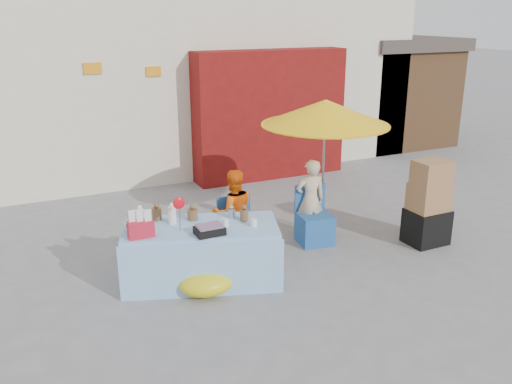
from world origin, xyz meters
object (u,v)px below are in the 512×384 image
vendor_orange (233,213)px  box_stack (428,206)px  market_table (201,252)px  chair_right (314,226)px  chair_left (238,241)px  vendor_beige (310,200)px  umbrella (325,113)px

vendor_orange → box_stack: 2.88m
market_table → chair_right: size_ratio=2.55×
market_table → box_stack: size_ratio=1.69×
market_table → box_stack: 3.46m
chair_right → box_stack: size_ratio=0.66×
chair_left → vendor_orange: bearing=99.1°
vendor_beige → box_stack: 1.73m
chair_left → box_stack: 2.86m
chair_left → box_stack: box_stack is taller
chair_right → vendor_orange: bearing=-178.0°
market_table → chair_right: 1.99m
vendor_beige → box_stack: (1.50, -0.87, -0.04)m
market_table → vendor_orange: bearing=58.0°
market_table → chair_left: (0.69, 0.43, -0.13)m
market_table → chair_right: market_table is taller
market_table → vendor_orange: vendor_orange is taller
chair_left → chair_right: bearing=8.1°
vendor_beige → umbrella: bearing=-145.3°
chair_left → chair_right: (1.25, 0.00, 0.00)m
umbrella → vendor_orange: bearing=-174.5°
vendor_orange → umbrella: bearing=-166.3°
vendor_beige → chair_left: bearing=14.3°
chair_right → market_table: bearing=-159.5°
umbrella → vendor_beige: bearing=-153.4°
market_table → chair_left: market_table is taller
umbrella → box_stack: (1.20, -1.02, -1.30)m
vendor_beige → vendor_orange: bearing=8.1°
vendor_orange → vendor_beige: (1.25, 0.00, 0.00)m
chair_left → chair_right: size_ratio=1.00×
chair_left → umbrella: 2.27m
chair_right → umbrella: size_ratio=0.41×
market_table → box_stack: box_stack is taller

